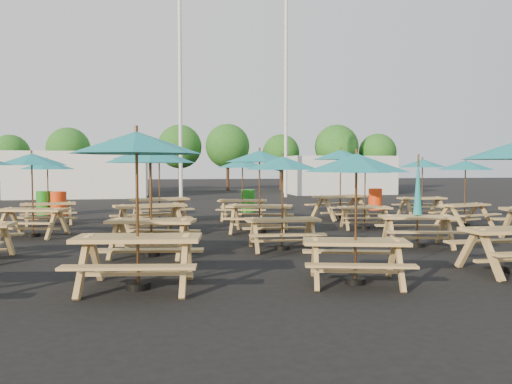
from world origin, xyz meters
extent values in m
plane|color=black|center=(0.00, 0.00, 0.00)|extent=(120.00, 120.00, 0.00)
cube|color=#A7844A|center=(-6.40, 0.29, 0.74)|extent=(1.92, 1.16, 0.06)
cube|color=#A7844A|center=(-6.58, -0.34, 0.45)|extent=(1.80, 0.73, 0.04)
cube|color=#A7844A|center=(-6.23, 0.93, 0.45)|extent=(1.80, 0.73, 0.04)
cylinder|color=black|center=(-6.40, 0.29, 0.05)|extent=(0.36, 0.36, 0.10)
cylinder|color=brown|center=(-6.40, 0.29, 1.15)|extent=(0.04, 0.04, 2.29)
cone|color=teal|center=(-6.40, 0.29, 2.11)|extent=(2.32, 2.32, 0.32)
cube|color=#A7844A|center=(-6.63, 3.15, 0.69)|extent=(1.78, 1.02, 0.06)
cube|color=#A7844A|center=(-6.49, 2.55, 0.42)|extent=(1.68, 0.61, 0.04)
cube|color=#A7844A|center=(-6.77, 3.75, 0.42)|extent=(1.68, 0.61, 0.04)
cylinder|color=black|center=(-6.63, 3.15, 0.05)|extent=(0.33, 0.33, 0.09)
cylinder|color=brown|center=(-6.63, 3.15, 1.07)|extent=(0.04, 0.04, 2.14)
cone|color=teal|center=(-6.63, 3.15, 1.97)|extent=(2.11, 2.11, 0.30)
cube|color=#A7844A|center=(-3.27, -6.15, 0.80)|extent=(2.04, 1.03, 0.06)
cube|color=#A7844A|center=(-3.37, -6.86, 0.49)|extent=(1.97, 0.55, 0.04)
cube|color=#A7844A|center=(-3.17, -5.45, 0.49)|extent=(1.97, 0.55, 0.04)
cylinder|color=black|center=(-3.27, -6.15, 0.05)|extent=(0.39, 0.39, 0.11)
cylinder|color=brown|center=(-3.27, -6.15, 1.24)|extent=(0.05, 0.05, 2.49)
cone|color=teal|center=(-3.27, -6.15, 2.29)|extent=(2.31, 2.31, 0.35)
cube|color=#A7844A|center=(-3.14, -3.27, 0.75)|extent=(1.96, 1.16, 0.06)
cube|color=#A7844A|center=(-3.31, -3.92, 0.46)|extent=(1.84, 0.72, 0.04)
cube|color=#A7844A|center=(-2.97, -2.62, 0.46)|extent=(1.84, 0.72, 0.04)
cylinder|color=black|center=(-3.14, -3.27, 0.05)|extent=(0.37, 0.37, 0.10)
cylinder|color=brown|center=(-3.14, -3.27, 1.17)|extent=(0.04, 0.04, 2.34)
cone|color=teal|center=(-3.14, -3.27, 2.16)|extent=(2.35, 2.35, 0.33)
cube|color=#A7844A|center=(-3.28, 0.29, 0.80)|extent=(2.09, 1.29, 0.07)
cube|color=#A7844A|center=(-3.07, -0.40, 0.49)|extent=(1.95, 0.83, 0.04)
cube|color=#A7844A|center=(-3.48, 0.97, 0.49)|extent=(1.95, 0.83, 0.04)
cylinder|color=black|center=(-3.28, 0.29, 0.05)|extent=(0.39, 0.39, 0.11)
cylinder|color=brown|center=(-3.28, 0.29, 1.25)|extent=(0.05, 0.05, 2.50)
cone|color=teal|center=(-3.28, 0.29, 2.30)|extent=(2.55, 2.55, 0.35)
cube|color=#A7844A|center=(-3.05, 3.20, 0.79)|extent=(2.06, 1.24, 0.06)
cube|color=#A7844A|center=(-2.86, 2.52, 0.48)|extent=(1.93, 0.78, 0.04)
cube|color=#A7844A|center=(-3.24, 3.88, 0.48)|extent=(1.93, 0.78, 0.04)
cylinder|color=black|center=(-3.05, 3.20, 0.05)|extent=(0.39, 0.39, 0.11)
cylinder|color=brown|center=(-3.05, 3.20, 1.23)|extent=(0.05, 0.05, 2.47)
cone|color=teal|center=(-3.05, 3.20, 2.28)|extent=(2.49, 2.49, 0.34)
cube|color=#A7844A|center=(0.21, -6.44, 0.69)|extent=(1.79, 1.04, 0.06)
cube|color=#A7844A|center=(0.07, -7.04, 0.42)|extent=(1.69, 0.63, 0.04)
cube|color=#A7844A|center=(0.36, -5.84, 0.42)|extent=(1.69, 0.63, 0.04)
cylinder|color=black|center=(0.21, -6.44, 0.05)|extent=(0.34, 0.34, 0.09)
cylinder|color=brown|center=(0.21, -6.44, 1.08)|extent=(0.04, 0.04, 2.15)
cone|color=teal|center=(0.21, -6.44, 1.98)|extent=(2.13, 2.13, 0.30)
cube|color=#A7844A|center=(-0.19, -2.96, 0.70)|extent=(1.72, 0.71, 0.06)
cube|color=#A7844A|center=(-0.21, -3.58, 0.42)|extent=(1.70, 0.29, 0.04)
cube|color=#A7844A|center=(-0.17, -2.34, 0.42)|extent=(1.70, 0.29, 0.04)
cylinder|color=black|center=(-0.19, -2.96, 0.05)|extent=(0.34, 0.34, 0.09)
cylinder|color=brown|center=(-0.19, -2.96, 1.08)|extent=(0.04, 0.04, 2.17)
cone|color=teal|center=(-0.19, -2.96, 2.00)|extent=(1.83, 1.83, 0.30)
cube|color=#A7844A|center=(-0.17, -0.03, 0.77)|extent=(2.01, 1.29, 0.06)
cube|color=#A7844A|center=(-0.39, -0.68, 0.47)|extent=(1.86, 0.85, 0.04)
cube|color=#A7844A|center=(0.05, 0.62, 0.47)|extent=(1.86, 0.85, 0.04)
cylinder|color=black|center=(-0.17, -0.03, 0.05)|extent=(0.37, 0.37, 0.10)
cylinder|color=brown|center=(-0.17, -0.03, 1.20)|extent=(0.05, 0.05, 2.40)
cone|color=teal|center=(-0.17, -0.03, 2.21)|extent=(2.49, 2.49, 0.33)
cube|color=#A7844A|center=(-0.16, 3.32, 0.71)|extent=(1.83, 1.06, 0.06)
cube|color=#A7844A|center=(-0.31, 2.71, 0.43)|extent=(1.73, 0.64, 0.04)
cube|color=#A7844A|center=(-0.01, 3.93, 0.43)|extent=(1.73, 0.64, 0.04)
cylinder|color=black|center=(-0.16, 3.32, 0.05)|extent=(0.34, 0.34, 0.10)
cylinder|color=brown|center=(-0.16, 3.32, 1.10)|extent=(0.04, 0.04, 2.20)
cone|color=teal|center=(-0.16, 3.32, 2.03)|extent=(2.18, 2.18, 0.31)
cube|color=#A7844A|center=(3.40, -5.44, 0.47)|extent=(1.88, 0.27, 0.04)
cube|color=#A7844A|center=(3.07, -3.15, 0.71)|extent=(1.83, 1.02, 0.06)
cube|color=#A7844A|center=(2.94, -3.77, 0.43)|extent=(1.74, 0.60, 0.04)
cube|color=#A7844A|center=(3.21, -2.53, 0.43)|extent=(1.74, 0.60, 0.04)
cylinder|color=black|center=(3.07, -3.15, 0.05)|extent=(0.35, 0.35, 0.10)
cylinder|color=brown|center=(3.07, -3.15, 1.11)|extent=(0.04, 0.04, 2.21)
cone|color=teal|center=(3.07, -3.15, 1.49)|extent=(0.21, 0.21, 1.44)
cube|color=#A7844A|center=(3.17, 0.29, 0.65)|extent=(1.66, 0.86, 0.05)
cube|color=#A7844A|center=(3.08, -0.28, 0.40)|extent=(1.60, 0.47, 0.04)
cube|color=#A7844A|center=(3.27, 0.86, 0.40)|extent=(1.60, 0.47, 0.04)
cylinder|color=black|center=(3.17, 0.29, 0.04)|extent=(0.32, 0.32, 0.09)
cylinder|color=brown|center=(3.17, 0.29, 1.01)|extent=(0.04, 0.04, 2.02)
cone|color=teal|center=(3.17, 0.29, 1.87)|extent=(1.90, 1.90, 0.28)
cube|color=#A7844A|center=(3.44, 3.23, 0.82)|extent=(2.13, 1.39, 0.07)
cube|color=#A7844A|center=(3.69, 2.54, 0.50)|extent=(1.96, 0.92, 0.04)
cube|color=#A7844A|center=(3.20, 3.91, 0.50)|extent=(1.96, 0.92, 0.04)
cylinder|color=black|center=(3.44, 3.23, 0.06)|extent=(0.40, 0.40, 0.11)
cylinder|color=brown|center=(3.44, 3.23, 1.27)|extent=(0.05, 0.05, 2.54)
cone|color=teal|center=(3.44, 3.23, 2.34)|extent=(2.65, 2.65, 0.35)
cube|color=#A7844A|center=(6.58, 0.34, 0.68)|extent=(1.77, 1.08, 0.06)
cube|color=#A7844A|center=(6.74, -0.25, 0.42)|extent=(1.66, 0.68, 0.04)
cube|color=#A7844A|center=(6.41, 0.92, 0.42)|extent=(1.66, 0.68, 0.04)
cylinder|color=black|center=(6.58, 0.34, 0.05)|extent=(0.33, 0.33, 0.09)
cylinder|color=brown|center=(6.58, 0.34, 1.06)|extent=(0.04, 0.04, 2.12)
cone|color=teal|center=(6.58, 0.34, 1.96)|extent=(2.15, 2.15, 0.30)
cube|color=#A7844A|center=(6.70, 3.27, 0.71)|extent=(1.74, 0.69, 0.06)
cube|color=#A7844A|center=(6.71, 2.64, 0.43)|extent=(1.73, 0.26, 0.04)
cube|color=#A7844A|center=(6.69, 3.91, 0.43)|extent=(1.73, 0.26, 0.04)
cylinder|color=black|center=(6.70, 3.27, 0.05)|extent=(0.35, 0.35, 0.10)
cylinder|color=brown|center=(6.70, 3.27, 1.10)|extent=(0.04, 0.04, 2.21)
cone|color=teal|center=(6.70, 3.27, 2.04)|extent=(1.83, 1.83, 0.31)
cylinder|color=#1B7F17|center=(-7.54, 6.60, 0.47)|extent=(0.59, 0.59, 0.94)
cylinder|color=#ED3A0D|center=(-6.93, 6.20, 0.47)|extent=(0.59, 0.59, 0.94)
cylinder|color=#1B7F17|center=(0.56, 6.46, 0.47)|extent=(0.59, 0.59, 0.94)
cylinder|color=#ED3A0D|center=(6.23, 6.46, 0.47)|extent=(0.59, 0.59, 0.94)
cylinder|color=silver|center=(-2.00, 14.00, 6.00)|extent=(0.20, 0.20, 12.00)
cylinder|color=silver|center=(4.50, 16.00, 6.00)|extent=(0.20, 0.20, 12.00)
cube|color=silver|center=(-8.00, 18.00, 1.40)|extent=(8.00, 4.00, 2.80)
cube|color=silver|center=(9.00, 19.00, 1.30)|extent=(7.00, 4.00, 2.60)
cylinder|color=#382314|center=(-14.07, 25.25, 0.96)|extent=(0.24, 0.24, 1.92)
sphere|color=#1E5919|center=(-14.07, 25.25, 2.84)|extent=(2.80, 2.80, 2.80)
cylinder|color=#382314|center=(-9.74, 23.90, 1.07)|extent=(0.24, 0.24, 2.14)
sphere|color=#1E5919|center=(-9.74, 23.90, 3.16)|extent=(3.11, 3.11, 3.11)
cylinder|color=#382314|center=(-6.39, 23.65, 0.89)|extent=(0.24, 0.24, 1.78)
sphere|color=#1E5919|center=(-6.39, 23.65, 2.63)|extent=(2.59, 2.59, 2.59)
cylinder|color=#382314|center=(-1.75, 24.72, 1.16)|extent=(0.24, 0.24, 2.31)
sphere|color=#1E5919|center=(-1.75, 24.72, 3.41)|extent=(3.36, 3.36, 3.36)
cylinder|color=#382314|center=(1.90, 24.26, 1.17)|extent=(0.24, 0.24, 2.35)
sphere|color=#1E5919|center=(1.90, 24.26, 3.47)|extent=(3.41, 3.41, 3.41)
cylinder|color=#382314|center=(6.22, 24.67, 1.01)|extent=(0.24, 0.24, 2.02)
sphere|color=#1E5919|center=(6.22, 24.67, 2.98)|extent=(2.94, 2.94, 2.94)
cylinder|color=#382314|center=(10.23, 22.90, 1.16)|extent=(0.24, 0.24, 2.32)
sphere|color=#1E5919|center=(10.23, 22.90, 3.43)|extent=(3.38, 3.38, 3.38)
cylinder|color=#382314|center=(13.63, 22.92, 1.02)|extent=(0.24, 0.24, 2.03)
sphere|color=#1E5919|center=(13.63, 22.92, 3.00)|extent=(2.95, 2.95, 2.95)
camera|label=1|loc=(-2.83, -14.11, 1.93)|focal=35.00mm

